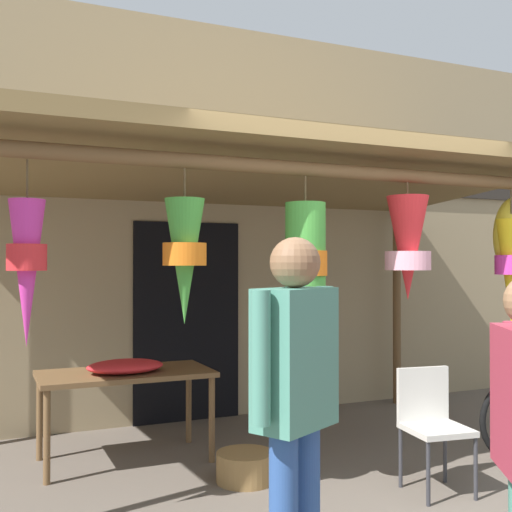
% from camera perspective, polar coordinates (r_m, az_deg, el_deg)
% --- Properties ---
extents(ground_plane, '(30.00, 30.00, 0.00)m').
position_cam_1_polar(ground_plane, '(4.71, 8.52, -20.32)').
color(ground_plane, '#60564C').
extents(shop_facade, '(10.38, 0.29, 4.06)m').
position_cam_1_polar(shop_facade, '(6.64, -2.86, 3.17)').
color(shop_facade, '#9E8966').
rests_on(shop_facade, ground_plane).
extents(market_stall_canopy, '(5.10, 2.59, 2.50)m').
position_cam_1_polar(market_stall_canopy, '(5.11, 0.85, 5.92)').
color(market_stall_canopy, brown).
rests_on(market_stall_canopy, ground_plane).
extents(display_table, '(1.36, 0.70, 0.72)m').
position_cam_1_polar(display_table, '(5.22, -11.83, -11.06)').
color(display_table, brown).
rests_on(display_table, ground_plane).
extents(flower_heap_on_table, '(0.60, 0.42, 0.11)m').
position_cam_1_polar(flower_heap_on_table, '(5.12, -11.69, -9.81)').
color(flower_heap_on_table, red).
rests_on(flower_heap_on_table, display_table).
extents(folding_chair, '(0.45, 0.45, 0.84)m').
position_cam_1_polar(folding_chair, '(4.69, 15.65, -14.01)').
color(folding_chair, beige).
rests_on(folding_chair, ground_plane).
extents(wicker_basket_by_table, '(0.42, 0.42, 0.21)m').
position_cam_1_polar(wicker_basket_by_table, '(4.79, -0.98, -18.68)').
color(wicker_basket_by_table, olive).
rests_on(wicker_basket_by_table, ground_plane).
extents(customer_foreground, '(0.53, 0.38, 1.71)m').
position_cam_1_polar(customer_foreground, '(2.90, 3.58, -12.11)').
color(customer_foreground, '#2D5193').
rests_on(customer_foreground, ground_plane).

